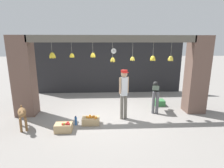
% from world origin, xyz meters
% --- Properties ---
extents(ground_plane, '(60.00, 60.00, 0.00)m').
position_xyz_m(ground_plane, '(0.00, 0.00, 0.00)').
color(ground_plane, gray).
extents(shop_back_wall, '(7.61, 0.12, 2.85)m').
position_xyz_m(shop_back_wall, '(0.00, 3.17, 1.43)').
color(shop_back_wall, '#232326').
rests_on(shop_back_wall, ground_plane).
extents(shop_pillar_left, '(0.70, 0.60, 2.85)m').
position_xyz_m(shop_pillar_left, '(-3.16, 0.30, 1.43)').
color(shop_pillar_left, brown).
rests_on(shop_pillar_left, ground_plane).
extents(shop_pillar_right, '(0.70, 0.60, 2.85)m').
position_xyz_m(shop_pillar_right, '(3.16, 0.30, 1.43)').
color(shop_pillar_right, brown).
rests_on(shop_pillar_right, ground_plane).
extents(storefront_awning, '(5.71, 0.27, 0.92)m').
position_xyz_m(storefront_awning, '(-0.00, 0.12, 2.68)').
color(storefront_awning, '#5B564C').
extents(dog, '(0.50, 0.81, 0.71)m').
position_xyz_m(dog, '(-2.80, -0.86, 0.49)').
color(dog, brown).
rests_on(dog, ground_plane).
extents(shopkeeper, '(0.33, 0.30, 1.73)m').
position_xyz_m(shopkeeper, '(0.37, -0.26, 1.03)').
color(shopkeeper, '#6B665B').
rests_on(shopkeeper, ground_plane).
extents(worker_stooping, '(0.39, 0.83, 1.09)m').
position_xyz_m(worker_stooping, '(1.66, 0.38, 0.73)').
color(worker_stooping, '#56565B').
rests_on(worker_stooping, ground_plane).
extents(fruit_crate_oranges, '(0.56, 0.36, 0.29)m').
position_xyz_m(fruit_crate_oranges, '(-0.74, -0.64, 0.12)').
color(fruit_crate_oranges, tan).
rests_on(fruit_crate_oranges, ground_plane).
extents(fruit_crate_apples, '(0.50, 0.37, 0.32)m').
position_xyz_m(fruit_crate_apples, '(-1.53, -1.08, 0.13)').
color(fruit_crate_apples, tan).
rests_on(fruit_crate_apples, ground_plane).
extents(produce_box_green, '(0.41, 0.40, 0.24)m').
position_xyz_m(produce_box_green, '(2.05, 1.02, 0.12)').
color(produce_box_green, '#387A42').
rests_on(produce_box_green, ground_plane).
extents(water_bottle, '(0.08, 0.08, 0.30)m').
position_xyz_m(water_bottle, '(-1.23, -0.67, 0.14)').
color(water_bottle, '#2D60AD').
rests_on(water_bottle, ground_plane).
extents(wall_clock, '(0.29, 0.03, 0.29)m').
position_xyz_m(wall_clock, '(0.21, 3.10, 2.20)').
color(wall_clock, black).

